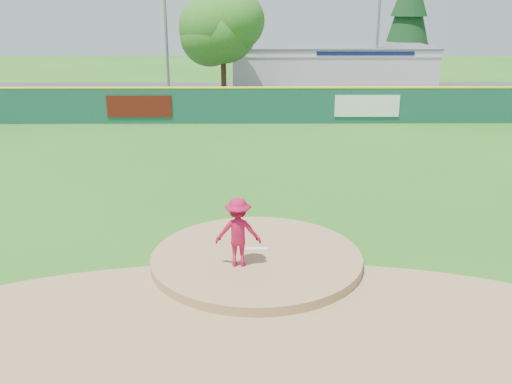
{
  "coord_description": "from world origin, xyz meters",
  "views": [
    {
      "loc": [
        -0.11,
        -13.6,
        6.53
      ],
      "look_at": [
        0.0,
        2.0,
        1.3
      ],
      "focal_mm": 40.0,
      "sensor_mm": 36.0,
      "label": 1
    }
  ],
  "objects_px": {
    "deciduous_tree": "(223,33)",
    "light_pole_right": "(379,16)",
    "pool_building_grp": "(329,66)",
    "light_pole_left": "(165,9)",
    "van": "(351,101)",
    "conifer_tree": "(409,14)",
    "pitcher": "(238,232)",
    "playground_slide": "(2,100)"
  },
  "relations": [
    {
      "from": "van",
      "to": "conifer_tree",
      "type": "xyz_separation_m",
      "value": [
        6.96,
        14.21,
        4.88
      ]
    },
    {
      "from": "pool_building_grp",
      "to": "van",
      "type": "bearing_deg",
      "value": -89.78
    },
    {
      "from": "pitcher",
      "to": "light_pole_right",
      "type": "xyz_separation_m",
      "value": [
        9.46,
        29.6,
        4.41
      ]
    },
    {
      "from": "deciduous_tree",
      "to": "light_pole_right",
      "type": "height_order",
      "value": "light_pole_right"
    },
    {
      "from": "playground_slide",
      "to": "light_pole_left",
      "type": "xyz_separation_m",
      "value": [
        9.72,
        4.99,
        5.36
      ]
    },
    {
      "from": "pool_building_grp",
      "to": "light_pole_left",
      "type": "bearing_deg",
      "value": -157.4
    },
    {
      "from": "pool_building_grp",
      "to": "playground_slide",
      "type": "height_order",
      "value": "pool_building_grp"
    },
    {
      "from": "deciduous_tree",
      "to": "light_pole_left",
      "type": "relative_size",
      "value": 0.67
    },
    {
      "from": "pool_building_grp",
      "to": "light_pole_right",
      "type": "bearing_deg",
      "value": -44.95
    },
    {
      "from": "pool_building_grp",
      "to": "playground_slide",
      "type": "relative_size",
      "value": 6.11
    },
    {
      "from": "pitcher",
      "to": "pool_building_grp",
      "type": "height_order",
      "value": "pool_building_grp"
    },
    {
      "from": "van",
      "to": "conifer_tree",
      "type": "bearing_deg",
      "value": -1.84
    },
    {
      "from": "pitcher",
      "to": "conifer_tree",
      "type": "bearing_deg",
      "value": -109.72
    },
    {
      "from": "pool_building_grp",
      "to": "deciduous_tree",
      "type": "distance_m",
      "value": 11.01
    },
    {
      "from": "pitcher",
      "to": "light_pole_right",
      "type": "bearing_deg",
      "value": -107.25
    },
    {
      "from": "pitcher",
      "to": "pool_building_grp",
      "type": "distance_m",
      "value": 33.23
    },
    {
      "from": "deciduous_tree",
      "to": "light_pole_left",
      "type": "height_order",
      "value": "light_pole_left"
    },
    {
      "from": "pitcher",
      "to": "light_pole_left",
      "type": "relative_size",
      "value": 0.16
    },
    {
      "from": "conifer_tree",
      "to": "light_pole_right",
      "type": "relative_size",
      "value": 0.95
    },
    {
      "from": "pool_building_grp",
      "to": "conifer_tree",
      "type": "distance_m",
      "value": 8.95
    },
    {
      "from": "pool_building_grp",
      "to": "light_pole_left",
      "type": "height_order",
      "value": "light_pole_left"
    },
    {
      "from": "pitcher",
      "to": "deciduous_tree",
      "type": "distance_m",
      "value": 25.87
    },
    {
      "from": "van",
      "to": "light_pole_left",
      "type": "distance_m",
      "value": 14.18
    },
    {
      "from": "van",
      "to": "deciduous_tree",
      "type": "xyz_separation_m",
      "value": [
        -8.04,
        3.21,
        3.89
      ]
    },
    {
      "from": "playground_slide",
      "to": "light_pole_right",
      "type": "height_order",
      "value": "light_pole_right"
    },
    {
      "from": "deciduous_tree",
      "to": "light_pole_right",
      "type": "bearing_deg",
      "value": 19.98
    },
    {
      "from": "deciduous_tree",
      "to": "pool_building_grp",
      "type": "bearing_deg",
      "value": 41.16
    },
    {
      "from": "van",
      "to": "playground_slide",
      "type": "distance_m",
      "value": 21.76
    },
    {
      "from": "pitcher",
      "to": "van",
      "type": "xyz_separation_m",
      "value": [
        6.5,
        22.39,
        -0.47
      ]
    },
    {
      "from": "playground_slide",
      "to": "light_pole_right",
      "type": "xyz_separation_m",
      "value": [
        24.72,
        6.99,
        4.85
      ]
    },
    {
      "from": "pool_building_grp",
      "to": "light_pole_right",
      "type": "height_order",
      "value": "light_pole_right"
    },
    {
      "from": "playground_slide",
      "to": "conifer_tree",
      "type": "height_order",
      "value": "conifer_tree"
    },
    {
      "from": "van",
      "to": "deciduous_tree",
      "type": "relative_size",
      "value": 0.63
    },
    {
      "from": "deciduous_tree",
      "to": "conifer_tree",
      "type": "bearing_deg",
      "value": 36.25
    },
    {
      "from": "light_pole_right",
      "to": "conifer_tree",
      "type": "bearing_deg",
      "value": 60.26
    },
    {
      "from": "van",
      "to": "pool_building_grp",
      "type": "xyz_separation_m",
      "value": [
        -0.04,
        10.2,
        1.0
      ]
    },
    {
      "from": "pitcher",
      "to": "light_pole_left",
      "type": "height_order",
      "value": "light_pole_left"
    },
    {
      "from": "deciduous_tree",
      "to": "conifer_tree",
      "type": "distance_m",
      "value": 18.63
    },
    {
      "from": "playground_slide",
      "to": "light_pole_left",
      "type": "height_order",
      "value": "light_pole_left"
    },
    {
      "from": "light_pole_left",
      "to": "light_pole_right",
      "type": "height_order",
      "value": "light_pole_left"
    },
    {
      "from": "van",
      "to": "deciduous_tree",
      "type": "bearing_deg",
      "value": 92.52
    },
    {
      "from": "light_pole_left",
      "to": "conifer_tree",
      "type": "bearing_deg",
      "value": 25.35
    }
  ]
}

